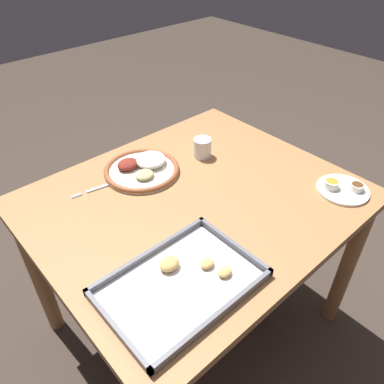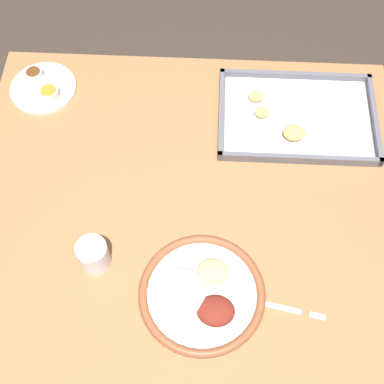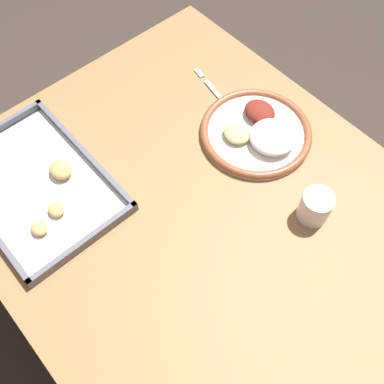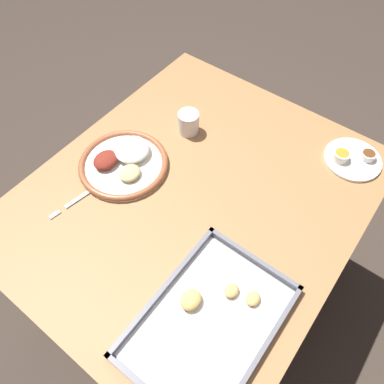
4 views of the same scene
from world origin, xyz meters
TOP-DOWN VIEW (x-y plane):
  - ground_plane at (0.00, 0.00)m, footprint 8.00×8.00m
  - dining_table at (0.00, 0.00)m, footprint 1.06×0.90m
  - dinner_plate at (0.04, -0.24)m, footprint 0.28×0.28m
  - fork at (0.21, -0.26)m, footprint 0.19×0.05m
  - saucer_plate at (-0.40, 0.31)m, footprint 0.18×0.18m
  - baking_tray at (0.27, 0.25)m, footprint 0.41×0.28m
  - drinking_cup at (-0.19, -0.17)m, footprint 0.07×0.07m

SIDE VIEW (x-z plane):
  - ground_plane at x=0.00m, z-range 0.00..0.00m
  - dining_table at x=0.00m, z-range 0.25..0.97m
  - fork at x=0.21m, z-range 0.72..0.73m
  - baking_tray at x=0.27m, z-range 0.71..0.75m
  - saucer_plate at x=-0.40m, z-range 0.71..0.75m
  - dinner_plate at x=0.04m, z-range 0.71..0.76m
  - drinking_cup at x=-0.19m, z-range 0.72..0.80m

